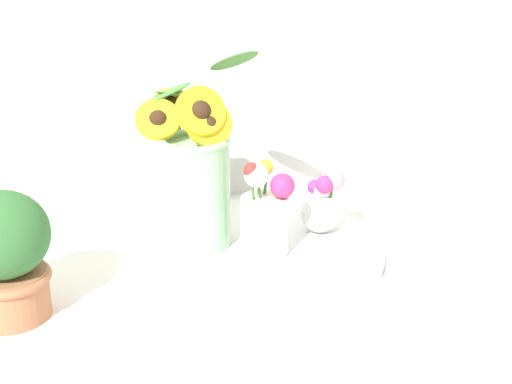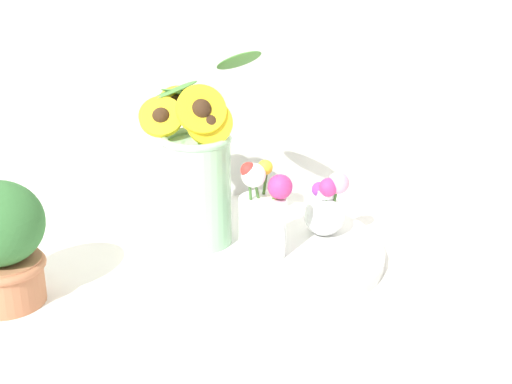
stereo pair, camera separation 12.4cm
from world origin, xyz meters
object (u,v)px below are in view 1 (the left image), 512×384
object	(u,v)px
serving_tray	(256,251)
vase_bulb_right	(322,205)
vase_small_center	(266,216)
mason_jar_sunflowers	(195,178)
potted_plant	(4,254)

from	to	relation	value
serving_tray	vase_bulb_right	world-z (taller)	vase_bulb_right
serving_tray	vase_bulb_right	xyz separation A→B (m)	(0.14, 0.01, 0.06)
vase_small_center	mason_jar_sunflowers	bearing A→B (deg)	136.42
mason_jar_sunflowers	vase_bulb_right	size ratio (longest dim) A/B	2.85
mason_jar_sunflowers	vase_small_center	world-z (taller)	mason_jar_sunflowers
serving_tray	vase_small_center	xyz separation A→B (m)	(0.00, -0.04, 0.08)
vase_bulb_right	mason_jar_sunflowers	bearing A→B (deg)	169.65
vase_small_center	potted_plant	bearing A→B (deg)	-179.16
vase_small_center	potted_plant	world-z (taller)	potted_plant
mason_jar_sunflowers	potted_plant	world-z (taller)	mason_jar_sunflowers
vase_small_center	potted_plant	size ratio (longest dim) A/B	0.86
serving_tray	mason_jar_sunflowers	size ratio (longest dim) A/B	1.31
vase_small_center	vase_bulb_right	distance (m)	0.15
mason_jar_sunflowers	vase_small_center	size ratio (longest dim) A/B	2.02
potted_plant	serving_tray	bearing A→B (deg)	5.79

